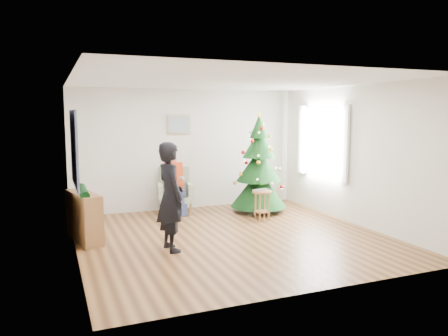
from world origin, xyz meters
name	(u,v)px	position (x,y,z in m)	size (l,w,h in m)	color
floor	(232,237)	(0.00, 0.00, 0.00)	(5.00, 5.00, 0.00)	brown
ceiling	(232,81)	(0.00, 0.00, 2.60)	(5.00, 5.00, 0.00)	white
wall_back	(187,149)	(0.00, 2.50, 1.30)	(5.00, 5.00, 0.00)	silver
wall_front	(318,182)	(0.00, -2.50, 1.30)	(5.00, 5.00, 0.00)	silver
wall_left	(73,167)	(-2.50, 0.00, 1.30)	(5.00, 5.00, 0.00)	silver
wall_right	(355,155)	(2.50, 0.00, 1.30)	(5.00, 5.00, 0.00)	silver
window_panel	(323,141)	(2.47, 1.00, 1.50)	(0.04, 1.30, 1.40)	white
curtains	(321,142)	(2.44, 1.00, 1.50)	(0.05, 1.75, 1.50)	white
christmas_tree	(259,167)	(1.28, 1.56, 0.96)	(1.18, 1.18, 2.13)	#3F2816
stool	(262,205)	(0.99, 0.83, 0.30)	(0.39, 0.39, 0.59)	brown
laptop	(262,190)	(0.99, 0.83, 0.60)	(0.32, 0.21, 0.03)	silver
armchair	(175,197)	(-0.42, 2.06, 0.35)	(0.79, 0.75, 0.97)	gray
seated_person	(175,183)	(-0.43, 2.01, 0.64)	(0.44, 0.59, 1.27)	navy
standing_man	(170,197)	(-1.15, -0.33, 0.83)	(0.60, 0.40, 1.66)	black
game_controller	(182,178)	(-0.97, -0.36, 1.10)	(0.04, 0.13, 0.04)	white
console	(84,217)	(-2.33, 0.67, 0.40)	(0.30, 1.00, 0.80)	brown
garland	(83,192)	(-2.33, 0.67, 0.82)	(0.14, 0.14, 0.90)	black
tapestry	(74,148)	(-2.46, 0.30, 1.55)	(0.03, 1.50, 1.15)	black
framed_picture	(179,124)	(-0.20, 2.46, 1.85)	(0.52, 0.05, 0.42)	tan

